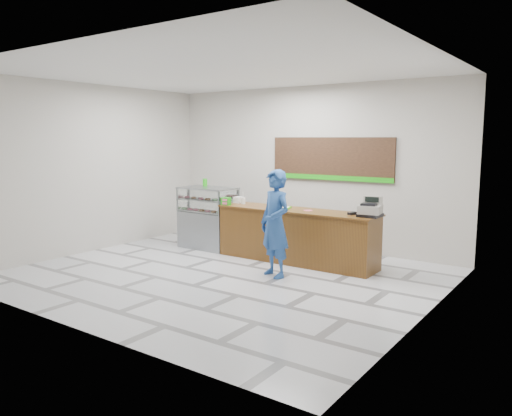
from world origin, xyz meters
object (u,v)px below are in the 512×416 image
Objects in this scene: display_case at (208,217)px; serving_tray at (280,208)px; customer at (275,224)px; sales_counter at (296,236)px; cash_register at (370,209)px.

serving_tray is (1.87, -0.02, 0.36)m from display_case.
sales_counter is at bearing 122.43° from customer.
serving_tray is at bearing -0.50° from display_case.
serving_tray reaches higher than sales_counter.
sales_counter is at bearing -14.51° from serving_tray.
cash_register is 1.86m from serving_tray.
cash_register reaches higher than sales_counter.
sales_counter is 0.63m from serving_tray.
sales_counter is 1.76× the size of customer.
sales_counter is 7.41× the size of cash_register.
serving_tray is (-0.35, -0.02, 0.52)m from sales_counter.
display_case is 3.75m from cash_register.
sales_counter is at bearing 0.01° from display_case.
customer is at bearing -23.71° from display_case.
cash_register is 0.94× the size of serving_tray.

